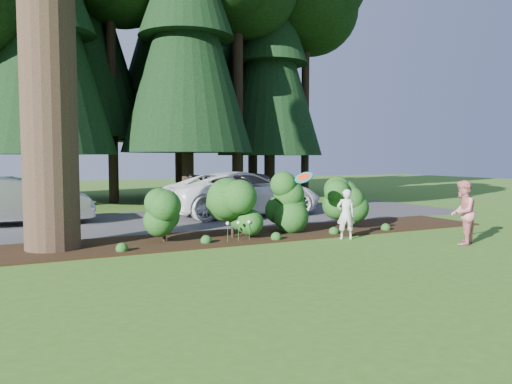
{
  "coord_description": "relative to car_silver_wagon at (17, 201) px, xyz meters",
  "views": [
    {
      "loc": [
        -5.49,
        -9.02,
        2.18
      ],
      "look_at": [
        0.1,
        2.21,
        1.3
      ],
      "focal_mm": 35.0,
      "sensor_mm": 36.0,
      "label": 1
    }
  ],
  "objects": [
    {
      "name": "adult",
      "position": [
        9.89,
        -8.65,
        0.01
      ],
      "size": [
        0.98,
        0.91,
        1.61
      ],
      "primitive_type": "imported",
      "rotation": [
        0.0,
        0.0,
        3.64
      ],
      "color": "red",
      "rests_on": "ground"
    },
    {
      "name": "driveway",
      "position": [
        5.27,
        -0.88,
        -0.78
      ],
      "size": [
        22.0,
        6.0,
        0.03
      ],
      "primitive_type": "cube",
      "color": "#38383A",
      "rests_on": "ground"
    },
    {
      "name": "car_white_suv",
      "position": [
        7.59,
        -0.75,
        0.05
      ],
      "size": [
        5.82,
        2.7,
        1.62
      ],
      "primitive_type": "imported",
      "rotation": [
        0.0,
        0.0,
        1.57
      ],
      "color": "white",
      "rests_on": "driveway"
    },
    {
      "name": "shrub_row",
      "position": [
        6.04,
        -5.24,
        0.02
      ],
      "size": [
        6.53,
        1.6,
        1.61
      ],
      "color": "#1A4916",
      "rests_on": "ground"
    },
    {
      "name": "child",
      "position": [
        7.79,
        -6.68,
        -0.13
      ],
      "size": [
        0.57,
        0.49,
        1.33
      ],
      "primitive_type": "imported",
      "rotation": [
        0.0,
        0.0,
        2.72
      ],
      "color": "silver",
      "rests_on": "ground"
    },
    {
      "name": "car_dark_suv",
      "position": [
        9.04,
        1.42,
        -0.01
      ],
      "size": [
        5.36,
        2.66,
        1.5
      ],
      "primitive_type": "imported",
      "rotation": [
        0.0,
        0.0,
        1.68
      ],
      "color": "black",
      "rests_on": "driveway"
    },
    {
      "name": "lily_cluster",
      "position": [
        4.97,
        -5.98,
        -0.3
      ],
      "size": [
        0.69,
        0.09,
        0.57
      ],
      "color": "#1A4916",
      "rests_on": "ground"
    },
    {
      "name": "frisbee",
      "position": [
        6.58,
        -6.5,
        0.87
      ],
      "size": [
        0.48,
        0.47,
        0.36
      ],
      "color": "teal",
      "rests_on": "ground"
    },
    {
      "name": "tree_wall",
      "position": [
        5.53,
        8.0,
        8.71
      ],
      "size": [
        25.66,
        12.15,
        17.09
      ],
      "color": "black",
      "rests_on": "ground"
    },
    {
      "name": "mulch_bed",
      "position": [
        5.27,
        -5.13,
        -0.77
      ],
      "size": [
        16.0,
        2.5,
        0.05
      ],
      "primitive_type": "cube",
      "color": "black",
      "rests_on": "ground"
    },
    {
      "name": "ground",
      "position": [
        5.27,
        -8.38,
        -0.79
      ],
      "size": [
        80.0,
        80.0,
        0.0
      ],
      "primitive_type": "plane",
      "color": "#3A601B",
      "rests_on": "ground"
    },
    {
      "name": "car_silver_wagon",
      "position": [
        0.0,
        0.0,
        0.0
      ],
      "size": [
        4.7,
        1.85,
        1.52
      ],
      "primitive_type": "imported",
      "rotation": [
        0.0,
        0.0,
        1.52
      ],
      "color": "#A8A8AD",
      "rests_on": "driveway"
    }
  ]
}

